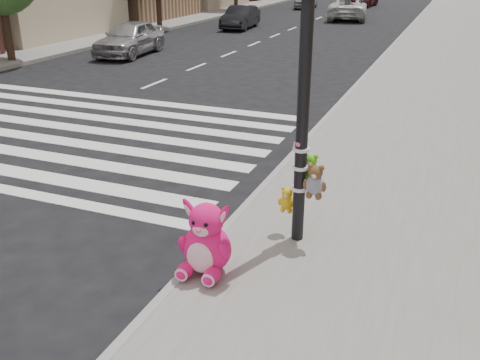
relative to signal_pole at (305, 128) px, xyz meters
The scene contains 12 objects.
ground 3.63m from the signal_pole, 145.44° to the right, with size 120.00×120.00×0.00m, color black.
sidewalk_near 8.68m from the signal_pole, 73.86° to the left, with size 7.00×80.00×0.14m, color slate.
sidewalk_far 24.37m from the signal_pole, 131.57° to the left, with size 6.00×80.00×0.14m, color slate.
curb_edge 8.42m from the signal_pole, 97.52° to the left, with size 0.12×80.00×0.15m, color gray.
crosswalk 8.08m from the signal_pole, 154.59° to the left, with size 11.00×6.00×0.01m, color silver, non-canonical shape.
signal_pole is the anchor object (origin of this frame).
pink_bunny 1.91m from the signal_pole, 123.75° to the right, with size 0.68×0.71×0.96m.
red_teddy 2.10m from the signal_pole, 116.70° to the right, with size 0.12×0.09×0.18m, color #AD3011, non-canonical shape.
car_silver_far 16.52m from the signal_pole, 130.71° to the left, with size 1.62×4.02×1.37m, color #A3A2A6.
car_dark_far 24.23m from the signal_pole, 113.92° to the left, with size 1.30×3.72×1.23m, color black.
car_white_near 29.51m from the signal_pole, 100.27° to the left, with size 2.29×4.98×1.38m, color silver.
car_silver_deep 37.00m from the signal_pole, 105.41° to the left, with size 1.48×3.67×1.25m, color #ACACB1.
Camera 1 is at (4.30, -4.52, 3.73)m, focal length 40.00 mm.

